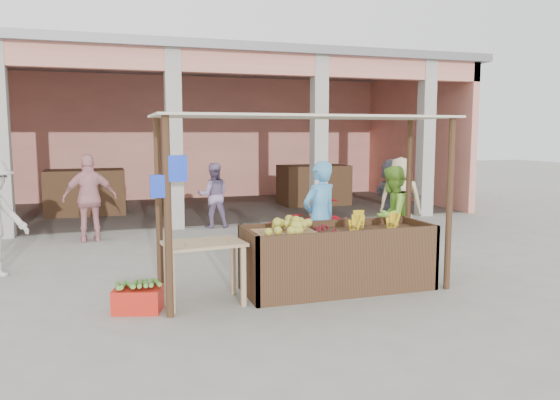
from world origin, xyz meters
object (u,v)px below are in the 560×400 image
object	(u,v)px
vendor_blue	(320,214)
red_crate	(138,299)
side_table	(204,253)
motorcycle	(304,224)
fruit_stall	(338,261)
vendor_green	(392,214)

from	to	relation	value
vendor_blue	red_crate	bearing A→B (deg)	-1.79
side_table	red_crate	world-z (taller)	side_table
side_table	vendor_blue	xyz separation A→B (m)	(1.94, 0.90, 0.27)
red_crate	motorcycle	bearing A→B (deg)	55.65
motorcycle	fruit_stall	bearing A→B (deg)	157.74
red_crate	motorcycle	xyz separation A→B (m)	(3.10, 2.51, 0.36)
motorcycle	side_table	bearing A→B (deg)	124.37
fruit_stall	vendor_green	world-z (taller)	vendor_green
fruit_stall	motorcycle	distance (m)	2.43
fruit_stall	red_crate	bearing A→B (deg)	-177.56
red_crate	motorcycle	size ratio (longest dim) A/B	0.29
red_crate	vendor_blue	distance (m)	3.03
fruit_stall	vendor_blue	xyz separation A→B (m)	(0.07, 0.86, 0.53)
red_crate	vendor_green	size ratio (longest dim) A/B	0.33
fruit_stall	motorcycle	bearing A→B (deg)	80.49
side_table	red_crate	size ratio (longest dim) A/B	1.87
side_table	vendor_green	world-z (taller)	vendor_green
vendor_blue	vendor_green	distance (m)	1.32
side_table	vendor_green	distance (m)	3.42
side_table	vendor_blue	world-z (taller)	vendor_blue
fruit_stall	motorcycle	world-z (taller)	motorcycle
side_table	red_crate	distance (m)	0.97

